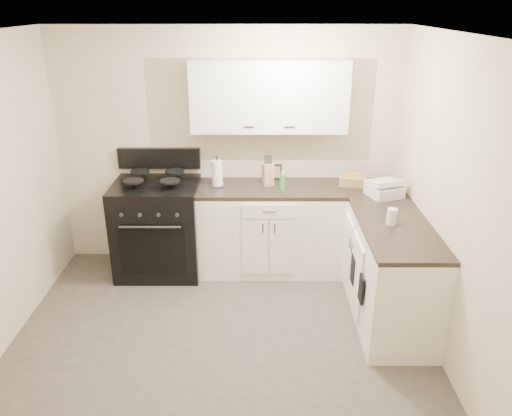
{
  "coord_description": "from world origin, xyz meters",
  "views": [
    {
      "loc": [
        0.32,
        -3.31,
        2.71
      ],
      "look_at": [
        0.3,
        0.85,
        0.98
      ],
      "focal_mm": 35.0,
      "sensor_mm": 36.0,
      "label": 1
    }
  ],
  "objects_px": {
    "knife_block": "(268,174)",
    "wicker_basket": "(353,181)",
    "countertop_grill": "(384,191)",
    "stove": "(159,230)",
    "paper_towel": "(217,173)"
  },
  "relations": [
    {
      "from": "wicker_basket",
      "to": "countertop_grill",
      "type": "relative_size",
      "value": 0.95
    },
    {
      "from": "knife_block",
      "to": "wicker_basket",
      "type": "distance_m",
      "value": 0.88
    },
    {
      "from": "knife_block",
      "to": "wicker_basket",
      "type": "relative_size",
      "value": 0.81
    },
    {
      "from": "wicker_basket",
      "to": "countertop_grill",
      "type": "height_order",
      "value": "countertop_grill"
    },
    {
      "from": "wicker_basket",
      "to": "countertop_grill",
      "type": "xyz_separation_m",
      "value": [
        0.25,
        -0.32,
        0.01
      ]
    },
    {
      "from": "stove",
      "to": "countertop_grill",
      "type": "relative_size",
      "value": 3.55
    },
    {
      "from": "stove",
      "to": "countertop_grill",
      "type": "height_order",
      "value": "countertop_grill"
    },
    {
      "from": "knife_block",
      "to": "wicker_basket",
      "type": "height_order",
      "value": "knife_block"
    },
    {
      "from": "stove",
      "to": "countertop_grill",
      "type": "distance_m",
      "value": 2.36
    },
    {
      "from": "knife_block",
      "to": "paper_towel",
      "type": "bearing_deg",
      "value": 164.52
    },
    {
      "from": "stove",
      "to": "wicker_basket",
      "type": "bearing_deg",
      "value": 2.67
    },
    {
      "from": "knife_block",
      "to": "wicker_basket",
      "type": "bearing_deg",
      "value": -18.67
    },
    {
      "from": "knife_block",
      "to": "paper_towel",
      "type": "distance_m",
      "value": 0.52
    },
    {
      "from": "stove",
      "to": "knife_block",
      "type": "distance_m",
      "value": 1.3
    },
    {
      "from": "stove",
      "to": "paper_towel",
      "type": "height_order",
      "value": "paper_towel"
    }
  ]
}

